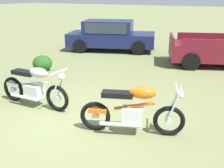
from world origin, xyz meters
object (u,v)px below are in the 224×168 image
Objects in this scene: motorcycle_silver at (34,87)px; shrub_low at (42,63)px; motorcycle_orange at (133,110)px; car_navy at (110,34)px.

motorcycle_silver is 2.89× the size of shrub_low.
motorcycle_orange is 2.78× the size of shrub_low.
motorcycle_silver is 1.04× the size of motorcycle_orange.
shrub_low is (-4.71, 2.56, -0.21)m from motorcycle_orange.
motorcycle_silver is 2.66m from motorcycle_orange.
motorcycle_orange reaches higher than shrub_low.
motorcycle_orange is 5.36m from shrub_low.
shrub_low is at bearing 127.87° from motorcycle_silver.
motorcycle_orange is 0.44× the size of car_navy.
car_navy is at bearing 102.43° from motorcycle_silver.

